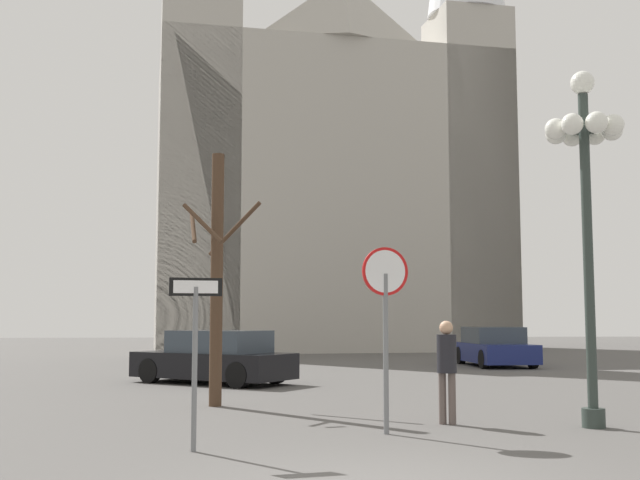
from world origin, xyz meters
name	(u,v)px	position (x,y,z in m)	size (l,w,h in m)	color
cathedral	(329,147)	(2.61, 33.70, 10.88)	(19.27, 12.35, 35.77)	#ADA89E
stop_sign	(385,303)	(0.61, 3.75, 1.93)	(0.72, 0.20, 2.78)	slate
one_way_arrow_sign	(195,339)	(-2.12, 2.45, 1.44)	(0.69, 0.17, 2.24)	slate
street_lamp	(585,174)	(3.96, 4.16, 4.03)	(1.29, 1.29, 5.73)	#2D3833
bare_tree	(216,274)	(-2.11, 7.67, 2.58)	(1.58, 1.59, 4.98)	#473323
parked_car_near_black	(215,358)	(-2.38, 12.93, 0.65)	(4.49, 3.97, 1.38)	black
parked_car_far_navy	(494,348)	(7.16, 19.60, 0.65)	(2.01, 4.07, 1.38)	navy
pedestrian_walking	(447,361)	(1.78, 4.72, 1.01)	(0.32, 0.32, 1.66)	#594C47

